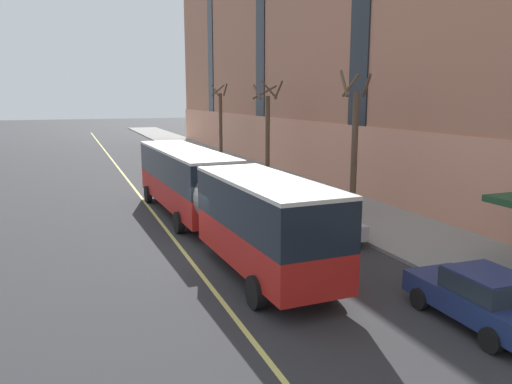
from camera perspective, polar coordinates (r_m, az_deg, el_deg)
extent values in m
plane|color=#303033|center=(20.34, -4.97, -6.83)|extent=(260.00, 260.00, 0.00)
cube|color=gray|center=(26.66, 12.23, -2.61)|extent=(5.42, 160.00, 0.15)
cube|color=tan|center=(25.51, 21.09, 1.17)|extent=(0.14, 110.00, 4.40)
cube|color=#1E232B|center=(47.26, 0.50, 20.37)|extent=(0.10, 2.00, 19.34)
cube|color=#1E232B|center=(62.76, -5.27, 17.96)|extent=(0.10, 2.00, 19.34)
cube|color=red|center=(26.45, -8.08, 0.01)|extent=(2.88, 11.25, 1.24)
cube|color=black|center=(26.23, -8.16, 2.96)|extent=(2.89, 11.25, 1.52)
cube|color=silver|center=(26.13, -8.21, 4.74)|extent=(2.90, 11.25, 0.12)
cube|color=#19232D|center=(31.66, -10.79, 3.94)|extent=(2.26, 0.17, 1.14)
cube|color=orange|center=(31.60, -10.84, 5.26)|extent=(1.72, 0.13, 0.28)
cube|color=black|center=(31.93, -10.69, 0.84)|extent=(2.41, 0.21, 0.24)
cube|color=white|center=(31.73, -12.22, 1.17)|extent=(0.28, 0.07, 0.18)
cube|color=white|center=(32.08, -9.21, 1.38)|extent=(0.28, 0.07, 0.18)
cylinder|color=#595651|center=(20.59, -3.73, -0.85)|extent=(2.37, 1.09, 2.33)
cube|color=red|center=(16.96, 1.06, -6.03)|extent=(2.73, 7.54, 1.24)
cube|color=black|center=(16.62, 1.08, -1.48)|extent=(2.75, 7.54, 1.52)
cube|color=silver|center=(16.46, 1.09, 1.30)|extent=(2.76, 7.54, 0.12)
cylinder|color=black|center=(30.07, -12.24, -0.26)|extent=(0.34, 1.01, 1.00)
cylinder|color=black|center=(30.61, -7.73, 0.08)|extent=(0.34, 1.01, 1.00)
cylinder|color=black|center=(23.14, -8.81, -3.45)|extent=(0.34, 1.01, 1.00)
cylinder|color=black|center=(23.83, -3.08, -2.92)|extent=(0.34, 1.01, 1.00)
cylinder|color=black|center=(14.97, -0.06, -11.37)|extent=(0.34, 1.01, 1.00)
cylinder|color=black|center=(16.02, 8.17, -9.96)|extent=(0.34, 1.01, 1.00)
cube|color=#B21E19|center=(36.10, -3.66, 2.02)|extent=(1.82, 4.31, 0.64)
cube|color=#232D38|center=(35.81, -3.57, 2.92)|extent=(1.60, 1.94, 0.56)
cube|color=#B21E19|center=(35.77, -3.58, 3.39)|extent=(1.56, 1.85, 0.04)
cylinder|color=black|center=(37.17, -5.58, 1.74)|extent=(0.22, 0.64, 0.64)
cylinder|color=black|center=(37.67, -2.96, 1.90)|extent=(0.22, 0.64, 0.64)
cylinder|color=black|center=(34.63, -4.41, 1.09)|extent=(0.22, 0.64, 0.64)
cylinder|color=black|center=(35.17, -1.63, 1.27)|extent=(0.22, 0.64, 0.64)
cube|color=navy|center=(15.25, 24.15, -11.38)|extent=(1.89, 4.38, 0.64)
cube|color=#232D38|center=(14.90, 24.92, -9.50)|extent=(1.64, 1.98, 0.56)
cube|color=navy|center=(14.80, 25.01, -8.40)|extent=(1.60, 1.90, 0.04)
cylinder|color=black|center=(15.73, 18.19, -11.52)|extent=(0.23, 0.64, 0.64)
cylinder|color=black|center=(16.85, 23.07, -10.35)|extent=(0.23, 0.64, 0.64)
cylinder|color=black|center=(13.92, 25.27, -15.07)|extent=(0.23, 0.64, 0.64)
cube|color=#B7B7BC|center=(22.42, 7.79, -3.52)|extent=(1.95, 4.60, 0.64)
cube|color=#232D38|center=(22.08, 8.09, -2.15)|extent=(1.65, 2.09, 0.56)
cube|color=#B7B7BC|center=(22.02, 8.11, -1.39)|extent=(1.61, 2.00, 0.04)
cylinder|color=black|center=(23.37, 4.28, -3.67)|extent=(0.24, 0.65, 0.64)
cylinder|color=black|center=(24.10, 8.14, -3.30)|extent=(0.24, 0.65, 0.64)
cylinder|color=black|center=(20.91, 7.33, -5.48)|extent=(0.24, 0.65, 0.64)
cylinder|color=black|center=(21.72, 11.52, -4.99)|extent=(0.24, 0.65, 0.64)
cube|color=black|center=(45.88, -7.63, 3.83)|extent=(1.79, 4.43, 0.64)
cube|color=#232D38|center=(45.60, -7.58, 4.54)|extent=(1.54, 2.01, 0.56)
cube|color=black|center=(45.57, -7.59, 4.92)|extent=(1.50, 1.92, 0.04)
cylinder|color=black|center=(47.03, -9.03, 3.57)|extent=(0.23, 0.64, 0.64)
cylinder|color=black|center=(47.43, -7.06, 3.68)|extent=(0.23, 0.64, 0.64)
cylinder|color=black|center=(44.41, -8.22, 3.17)|extent=(0.23, 0.64, 0.64)
cylinder|color=black|center=(44.83, -6.15, 3.29)|extent=(0.23, 0.64, 0.64)
cube|color=#BCAD89|center=(52.63, -9.55, 4.66)|extent=(1.79, 4.41, 0.64)
cube|color=#232D38|center=(52.35, -9.52, 5.29)|extent=(1.55, 2.00, 0.56)
cube|color=#BCAD89|center=(52.33, -9.53, 5.62)|extent=(1.51, 1.91, 0.04)
cylinder|color=black|center=(53.82, -10.73, 4.41)|extent=(0.23, 0.64, 0.64)
cylinder|color=black|center=(54.16, -8.98, 4.51)|extent=(0.23, 0.64, 0.64)
cylinder|color=black|center=(51.17, -10.13, 4.11)|extent=(0.23, 0.64, 0.64)
cylinder|color=black|center=(51.53, -8.30, 4.21)|extent=(0.23, 0.64, 0.64)
cube|color=#4C4C51|center=(29.36, 0.33, 0.00)|extent=(1.84, 4.34, 0.64)
cube|color=#232D38|center=(29.05, 0.48, 1.08)|extent=(1.57, 1.98, 0.56)
cube|color=#4C4C51|center=(29.00, 0.48, 1.67)|extent=(1.53, 1.89, 0.04)
cylinder|color=black|center=(30.40, -2.00, -0.25)|extent=(0.24, 0.65, 0.64)
cylinder|color=black|center=(30.92, 0.98, -0.05)|extent=(0.24, 0.65, 0.64)
cylinder|color=black|center=(27.92, -0.38, -1.24)|extent=(0.24, 0.65, 0.64)
cylinder|color=black|center=(28.49, 2.82, -1.01)|extent=(0.24, 0.65, 0.64)
cylinder|color=brown|center=(26.48, 11.16, 4.36)|extent=(0.33, 0.33, 6.24)
cylinder|color=brown|center=(26.48, 12.54, 11.80)|extent=(0.45, 1.15, 1.18)
cylinder|color=brown|center=(26.71, 10.78, 11.91)|extent=(1.08, 0.27, 1.22)
cylinder|color=brown|center=(26.15, 10.04, 12.13)|extent=(0.51, 1.41, 1.38)
cylinder|color=brown|center=(37.12, 1.34, 6.24)|extent=(0.32, 0.32, 6.07)
cylinder|color=brown|center=(37.25, 2.59, 11.54)|extent=(0.31, 1.74, 1.33)
cylinder|color=brown|center=(37.88, 0.99, 11.33)|extent=(1.88, 0.37, 1.07)
cylinder|color=brown|center=(36.76, 0.13, 11.38)|extent=(0.26, 1.71, 1.10)
cylinder|color=brown|center=(36.45, 1.53, 11.60)|extent=(1.25, 0.39, 1.35)
cylinder|color=brown|center=(48.37, -4.05, 7.44)|extent=(0.32, 0.32, 6.34)
cylinder|color=brown|center=(48.44, -3.53, 11.60)|extent=(0.15, 1.11, 1.16)
cylinder|color=brown|center=(48.87, -4.36, 11.52)|extent=(1.33, 0.21, 1.08)
cylinder|color=brown|center=(48.00, -4.70, 11.50)|extent=(0.45, 1.21, 1.02)
cube|color=#E0D66B|center=(22.90, -9.70, -4.92)|extent=(0.16, 140.00, 0.01)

